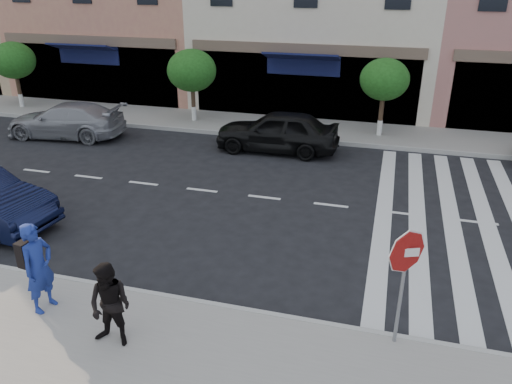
# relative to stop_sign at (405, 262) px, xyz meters

# --- Properties ---
(ground) EXTENTS (120.00, 120.00, 0.00)m
(ground) POSITION_rel_stop_sign_xyz_m (-3.90, 1.67, -1.82)
(ground) COLOR black
(ground) RESTS_ON ground
(sidewalk_far) EXTENTS (60.00, 3.00, 0.15)m
(sidewalk_far) POSITION_rel_stop_sign_xyz_m (-3.90, 12.67, -1.74)
(sidewalk_far) COLOR gray
(sidewalk_far) RESTS_ON ground
(street_tree_wa) EXTENTS (2.00, 2.00, 3.05)m
(street_tree_wa) POSITION_rel_stop_sign_xyz_m (-17.90, 12.47, 0.52)
(street_tree_wa) COLOR #473323
(street_tree_wa) RESTS_ON sidewalk_far
(street_tree_wb) EXTENTS (2.10, 2.10, 3.06)m
(street_tree_wb) POSITION_rel_stop_sign_xyz_m (-8.90, 12.47, 0.49)
(street_tree_wb) COLOR #473323
(street_tree_wb) RESTS_ON sidewalk_far
(street_tree_c) EXTENTS (1.90, 1.90, 3.04)m
(street_tree_c) POSITION_rel_stop_sign_xyz_m (-0.90, 12.47, 0.54)
(street_tree_c) COLOR #473323
(street_tree_c) RESTS_ON sidewalk_far
(stop_sign) EXTENTS (0.75, 0.33, 2.27)m
(stop_sign) POSITION_rel_stop_sign_xyz_m (0.00, 0.00, 0.00)
(stop_sign) COLOR gray
(stop_sign) RESTS_ON sidewalk_near
(photographer) EXTENTS (0.54, 0.73, 1.85)m
(photographer) POSITION_rel_stop_sign_xyz_m (-6.65, -0.82, -0.74)
(photographer) COLOR navy
(photographer) RESTS_ON sidewalk_near
(walker) EXTENTS (0.81, 0.64, 1.61)m
(walker) POSITION_rel_stop_sign_xyz_m (-4.81, -1.37, -0.86)
(walker) COLOR black
(walker) RESTS_ON sidewalk_near
(car_far_left) EXTENTS (4.90, 2.35, 1.38)m
(car_far_left) POSITION_rel_stop_sign_xyz_m (-13.15, 9.27, -1.13)
(car_far_left) COLOR gray
(car_far_left) RESTS_ON ground
(car_far_mid) EXTENTS (4.55, 1.87, 1.55)m
(car_far_mid) POSITION_rel_stop_sign_xyz_m (-4.51, 9.88, -1.04)
(car_far_mid) COLOR black
(car_far_mid) RESTS_ON ground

